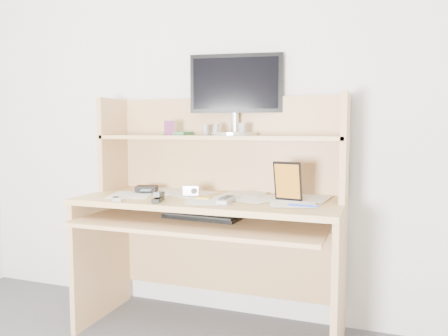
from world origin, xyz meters
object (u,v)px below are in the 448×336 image
(desk, at_px, (215,206))
(monitor, at_px, (236,92))
(game_case, at_px, (288,181))
(tv_remote, at_px, (226,200))
(keyboard, at_px, (202,216))

(desk, distance_m, monitor, 0.66)
(game_case, relative_size, monitor, 0.37)
(tv_remote, bearing_deg, monitor, 96.32)
(keyboard, distance_m, game_case, 0.48)
(desk, distance_m, tv_remote, 0.25)
(desk, distance_m, keyboard, 0.16)
(keyboard, xyz_separation_m, game_case, (0.43, 0.08, 0.19))
(keyboard, relative_size, tv_remote, 2.20)
(desk, bearing_deg, game_case, -9.56)
(desk, xyz_separation_m, keyboard, (-0.01, -0.15, -0.03))
(tv_remote, distance_m, game_case, 0.32)
(keyboard, distance_m, monitor, 0.74)
(desk, height_order, tv_remote, desk)
(desk, bearing_deg, monitor, 67.72)
(tv_remote, height_order, monitor, monitor)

